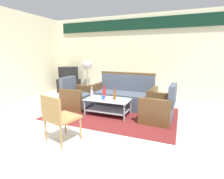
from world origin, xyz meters
name	(u,v)px	position (x,y,z in m)	size (l,w,h in m)	color
ground_plane	(95,127)	(0.00, 0.00, 0.00)	(14.00, 14.00, 0.00)	silver
wall_back	(134,54)	(0.00, 3.05, 1.48)	(6.52, 0.19, 2.80)	beige
rug	(113,114)	(0.06, 0.88, 0.01)	(3.07, 2.09, 0.01)	maroon
couch	(124,96)	(0.13, 1.53, 0.32)	(1.83, 0.81, 0.96)	#4C5666
armchair_left	(77,98)	(-1.06, 0.95, 0.29)	(0.71, 0.77, 0.85)	#4C5666
armchair_right	(159,109)	(1.18, 0.81, 0.29)	(0.73, 0.79, 0.85)	#4C5666
coffee_table	(108,104)	(-0.03, 0.75, 0.27)	(1.10, 0.60, 0.40)	silver
bottle_brown	(115,95)	(0.14, 0.77, 0.53)	(0.06, 0.06, 0.32)	brown
bottle_red	(104,93)	(-0.19, 0.90, 0.52)	(0.08, 0.08, 0.30)	red
bottle_clear	(92,94)	(-0.38, 0.59, 0.53)	(0.07, 0.07, 0.31)	silver
cup	(103,97)	(-0.12, 0.68, 0.46)	(0.08, 0.08, 0.10)	#2659A5
tv_stand	(69,86)	(-2.48, 2.55, 0.26)	(0.80, 0.50, 0.52)	black
television	(68,73)	(-2.47, 2.55, 0.76)	(0.64, 0.50, 0.48)	black
pedestal_fan	(87,67)	(-1.65, 2.60, 1.01)	(0.36, 0.36, 1.27)	#2D2D33
wicker_chair	(58,115)	(-0.26, -0.81, 0.49)	(0.58, 0.58, 0.84)	#AD844C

